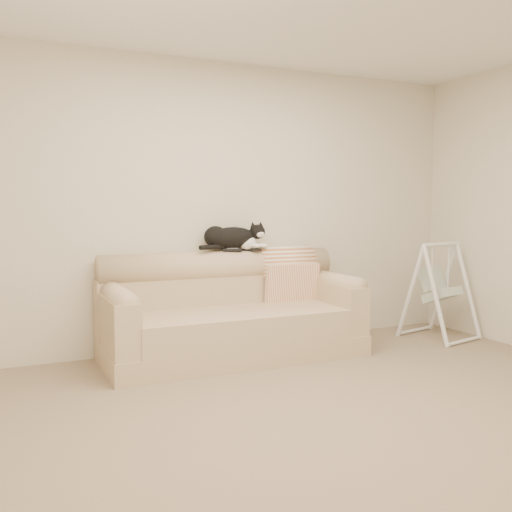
{
  "coord_description": "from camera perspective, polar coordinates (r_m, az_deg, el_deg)",
  "views": [
    {
      "loc": [
        -1.87,
        -2.92,
        1.3
      ],
      "look_at": [
        0.04,
        1.27,
        0.9
      ],
      "focal_mm": 40.0,
      "sensor_mm": 36.0,
      "label": 1
    }
  ],
  "objects": [
    {
      "name": "tuxedo_cat",
      "position": [
        5.17,
        -2.34,
        1.87
      ],
      "size": [
        0.66,
        0.26,
        0.26
      ],
      "color": "black",
      "rests_on": "sofa"
    },
    {
      "name": "baby_swing",
      "position": [
        5.91,
        17.82,
        -3.27
      ],
      "size": [
        0.7,
        0.73,
        0.95
      ],
      "color": "white",
      "rests_on": "ground"
    },
    {
      "name": "remote_b",
      "position": [
        5.21,
        -0.49,
        0.68
      ],
      "size": [
        0.15,
        0.16,
        0.02
      ],
      "color": "black",
      "rests_on": "sofa"
    },
    {
      "name": "remote_a",
      "position": [
        5.14,
        -2.4,
        0.64
      ],
      "size": [
        0.19,
        0.08,
        0.03
      ],
      "color": "black",
      "rests_on": "sofa"
    },
    {
      "name": "sofa",
      "position": [
        4.98,
        -2.58,
        -6.0
      ],
      "size": [
        2.2,
        0.93,
        0.9
      ],
      "color": "tan",
      "rests_on": "ground"
    },
    {
      "name": "ground_plane",
      "position": [
        3.7,
        7.85,
        -15.62
      ],
      "size": [
        5.0,
        5.0,
        0.0
      ],
      "primitive_type": "plane",
      "color": "#776952",
      "rests_on": "ground"
    },
    {
      "name": "throw_blanket",
      "position": [
        5.4,
        2.94,
        -1.12
      ],
      "size": [
        0.54,
        0.38,
        0.58
      ],
      "color": "#BE6439",
      "rests_on": "sofa"
    },
    {
      "name": "room_shell",
      "position": [
        3.47,
        8.15,
        8.71
      ],
      "size": [
        5.04,
        4.04,
        2.6
      ],
      "color": "beige",
      "rests_on": "ground"
    }
  ]
}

